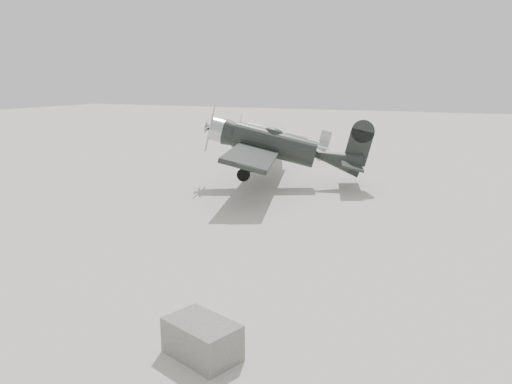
# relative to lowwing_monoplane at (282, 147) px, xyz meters

# --- Properties ---
(ground) EXTENTS (160.00, 160.00, 0.00)m
(ground) POSITION_rel_lowwing_monoplane_xyz_m (2.03, -8.89, -2.16)
(ground) COLOR #A5A293
(ground) RESTS_ON ground
(lowwing_monoplane) EXTENTS (9.18, 12.61, 4.08)m
(lowwing_monoplane) POSITION_rel_lowwing_monoplane_xyz_m (0.00, 0.00, 0.00)
(lowwing_monoplane) COLOR black
(lowwing_monoplane) RESTS_ON ground
(highwing_monoplane) EXTENTS (7.26, 9.76, 2.82)m
(highwing_monoplane) POSITION_rel_lowwing_monoplane_xyz_m (-4.17, 10.05, -0.39)
(highwing_monoplane) COLOR #929597
(highwing_monoplane) RESTS_ON ground
(equipment_block) EXTENTS (1.82, 1.44, 0.79)m
(equipment_block) POSITION_rel_lowwing_monoplane_xyz_m (5.07, -17.15, -1.76)
(equipment_block) COLOR #605F5A
(equipment_block) RESTS_ON ground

